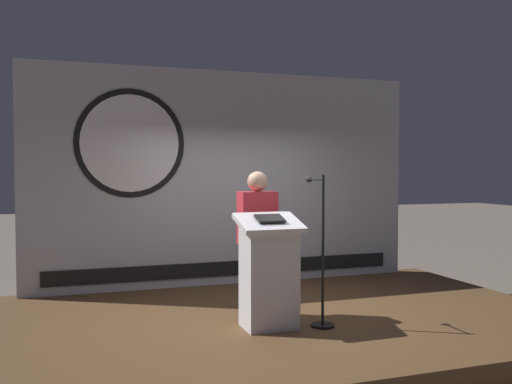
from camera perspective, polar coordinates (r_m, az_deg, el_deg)
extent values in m
plane|color=#6B6056|center=(6.36, 2.00, -15.09)|extent=(40.00, 40.00, 0.00)
cube|color=brown|center=(6.32, 2.00, -13.79)|extent=(6.40, 4.00, 0.30)
cube|color=#B2B7C1|center=(7.82, -2.89, 1.42)|extent=(5.48, 0.10, 2.96)
cylinder|color=black|center=(7.51, -12.69, 4.86)|extent=(1.42, 0.02, 1.42)
cylinder|color=white|center=(7.50, -12.68, 4.86)|extent=(1.27, 0.02, 1.27)
cube|color=black|center=(7.89, -2.75, -7.77)|extent=(4.93, 0.02, 0.20)
cube|color=silver|center=(5.72, 1.33, -8.62)|extent=(0.52, 0.40, 1.04)
cube|color=silver|center=(5.64, 1.34, -3.15)|extent=(0.64, 0.49, 0.18)
cube|color=black|center=(5.62, 1.41, -2.71)|extent=(0.28, 0.20, 0.08)
cylinder|color=black|center=(6.20, 0.14, -8.94)|extent=(0.26, 0.26, 0.78)
cube|color=red|center=(6.10, 0.14, -2.66)|extent=(0.40, 0.24, 0.58)
sphere|color=tan|center=(6.08, 0.14, 1.08)|extent=(0.22, 0.22, 0.22)
cylinder|color=black|center=(5.90, 6.79, -13.33)|extent=(0.24, 0.24, 0.02)
cylinder|color=black|center=(5.75, 6.83, -5.99)|extent=(0.03, 0.03, 1.55)
cylinder|color=black|center=(5.84, 6.12, 1.27)|extent=(0.02, 0.35, 0.02)
sphere|color=#262626|center=(6.00, 5.41, 1.30)|extent=(0.07, 0.07, 0.07)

